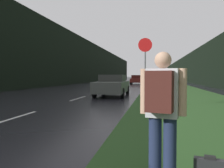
% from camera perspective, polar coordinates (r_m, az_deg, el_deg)
% --- Properties ---
extents(grass_verge, '(6.00, 240.00, 0.02)m').
position_cam_1_polar(grass_verge, '(40.54, 12.66, -0.03)').
color(grass_verge, '#26471E').
rests_on(grass_verge, ground_plane).
extents(lane_stripe_b, '(0.12, 3.00, 0.01)m').
position_cam_1_polar(lane_stripe_b, '(8.66, -22.72, -7.61)').
color(lane_stripe_b, silver).
rests_on(lane_stripe_b, ground_plane).
extents(lane_stripe_c, '(0.12, 3.00, 0.01)m').
position_cam_1_polar(lane_stripe_c, '(14.99, -8.13, -3.45)').
color(lane_stripe_c, silver).
rests_on(lane_stripe_c, ground_plane).
extents(lane_stripe_d, '(0.12, 3.00, 0.01)m').
position_cam_1_polar(lane_stripe_d, '(21.73, -2.42, -1.74)').
color(lane_stripe_d, silver).
rests_on(lane_stripe_d, ground_plane).
extents(lane_stripe_e, '(0.12, 3.00, 0.01)m').
position_cam_1_polar(lane_stripe_e, '(28.60, 0.56, -0.83)').
color(lane_stripe_e, silver).
rests_on(lane_stripe_e, ground_plane).
extents(lane_stripe_f, '(0.12, 3.00, 0.01)m').
position_cam_1_polar(lane_stripe_f, '(35.52, 2.38, -0.27)').
color(lane_stripe_f, silver).
rests_on(lane_stripe_f, ground_plane).
extents(treeline_far_side, '(2.00, 140.00, 8.70)m').
position_cam_1_polar(treeline_far_side, '(52.51, -5.89, 5.21)').
color(treeline_far_side, black).
rests_on(treeline_far_side, ground_plane).
extents(treeline_near_side, '(2.00, 140.00, 5.85)m').
position_cam_1_polar(treeline_near_side, '(51.12, 18.88, 3.60)').
color(treeline_near_side, black).
rests_on(treeline_near_side, ground_plane).
extents(stop_sign, '(0.61, 0.07, 3.08)m').
position_cam_1_polar(stop_sign, '(10.55, 7.95, 4.15)').
color(stop_sign, slate).
rests_on(stop_sign, ground_plane).
extents(hitchhiker_with_backpack, '(0.59, 0.49, 1.74)m').
position_cam_1_polar(hitchhiker_with_backpack, '(3.15, 11.95, -5.87)').
color(hitchhiker_with_backpack, '#1E2847').
rests_on(hitchhiker_with_backpack, ground_plane).
extents(car_passing_near, '(2.03, 4.79, 1.49)m').
position_cam_1_polar(car_passing_near, '(16.59, 0.09, -0.29)').
color(car_passing_near, '#4C514C').
rests_on(car_passing_near, ground_plane).
extents(car_passing_far, '(1.90, 4.45, 1.52)m').
position_cam_1_polar(car_passing_far, '(40.31, 5.85, 1.07)').
color(car_passing_far, maroon).
rests_on(car_passing_far, ground_plane).
extents(car_oncoming, '(2.01, 4.71, 1.56)m').
position_cam_1_polar(car_oncoming, '(44.17, 1.51, 1.21)').
color(car_oncoming, black).
rests_on(car_oncoming, ground_plane).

